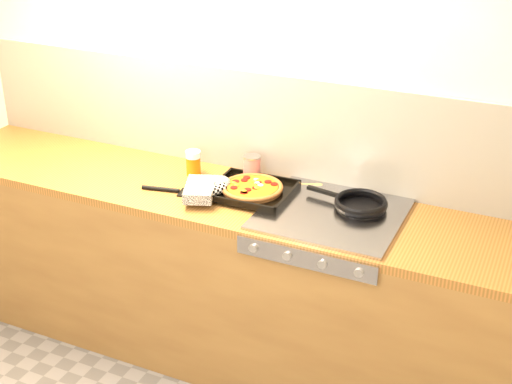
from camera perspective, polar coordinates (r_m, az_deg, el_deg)
The scene contains 9 objects.
room_shell at distance 3.38m, azimuth 0.65°, elevation 5.43°, with size 3.20×3.20×3.20m.
counter_run at distance 3.47m, azimuth -1.37°, elevation -7.02°, with size 3.20×0.62×0.90m.
stovetop at distance 3.09m, azimuth 6.06°, elevation -1.79°, with size 0.60×0.56×0.02m, color #9D9DA2.
pizza_on_tray at distance 3.23m, azimuth -1.45°, elevation 0.31°, with size 0.48×0.42×0.06m.
frying_pan at distance 3.13m, azimuth 8.30°, elevation -0.94°, with size 0.40×0.27×0.04m.
tomato_can at distance 3.39m, azimuth -0.34°, elevation 1.96°, with size 0.10×0.10×0.12m.
juice_glass at distance 3.44m, azimuth -5.04°, elevation 2.34°, with size 0.08×0.08×0.12m.
wooden_spoon at distance 3.33m, azimuth 3.41°, elevation 0.58°, with size 0.29×0.13×0.02m.
black_spatula at distance 3.30m, azimuth -6.68°, elevation 0.10°, with size 0.29×0.11×0.02m.
Camera 1 is at (1.30, -1.51, 2.33)m, focal length 50.00 mm.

